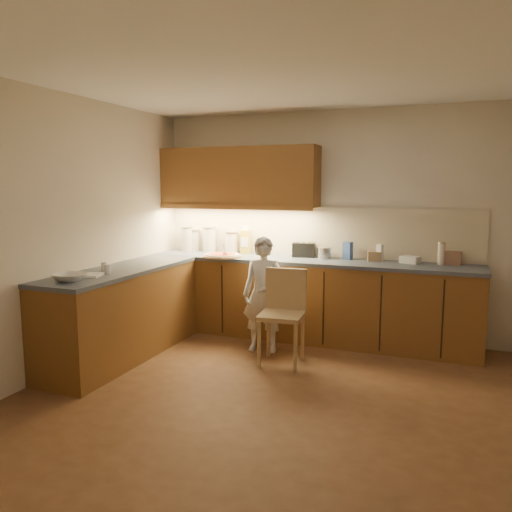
% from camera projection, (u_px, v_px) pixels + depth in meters
% --- Properties ---
extents(room, '(4.54, 4.50, 2.62)m').
position_uv_depth(room, '(296.00, 195.00, 3.85)').
color(room, brown).
rests_on(room, ground).
extents(l_counter, '(3.77, 2.62, 0.92)m').
position_uv_depth(l_counter, '(247.00, 303.00, 5.50)').
color(l_counter, brown).
rests_on(l_counter, ground).
extents(backsplash, '(3.75, 0.02, 0.58)m').
position_uv_depth(backsplash, '(314.00, 232.00, 5.88)').
color(backsplash, beige).
rests_on(backsplash, l_counter).
extents(upper_cabinets, '(1.95, 0.36, 0.73)m').
position_uv_depth(upper_cabinets, '(238.00, 177.00, 5.97)').
color(upper_cabinets, brown).
rests_on(upper_cabinets, ground).
extents(pizza_on_board, '(0.45, 0.45, 0.18)m').
position_uv_depth(pizza_on_board, '(222.00, 255.00, 5.83)').
color(pizza_on_board, tan).
rests_on(pizza_on_board, l_counter).
extents(child, '(0.48, 0.35, 1.22)m').
position_uv_depth(child, '(264.00, 294.00, 5.25)').
color(child, silver).
rests_on(child, ground).
extents(wooden_chair, '(0.45, 0.45, 0.93)m').
position_uv_depth(wooden_chair, '(283.00, 309.00, 4.93)').
color(wooden_chair, tan).
rests_on(wooden_chair, ground).
extents(mixing_bowl, '(0.30, 0.30, 0.07)m').
position_uv_depth(mixing_bowl, '(70.00, 277.00, 4.35)').
color(mixing_bowl, white).
rests_on(mixing_bowl, l_counter).
extents(canister_a, '(0.16, 0.16, 0.31)m').
position_uv_depth(canister_a, '(187.00, 239.00, 6.33)').
color(canister_a, beige).
rests_on(canister_a, l_counter).
extents(canister_b, '(0.15, 0.15, 0.27)m').
position_uv_depth(canister_b, '(194.00, 240.00, 6.38)').
color(canister_b, beige).
rests_on(canister_b, l_counter).
extents(canister_c, '(0.17, 0.17, 0.31)m').
position_uv_depth(canister_c, '(209.00, 239.00, 6.28)').
color(canister_c, silver).
rests_on(canister_c, l_counter).
extents(canister_d, '(0.16, 0.16, 0.26)m').
position_uv_depth(canister_d, '(232.00, 242.00, 6.19)').
color(canister_d, silver).
rests_on(canister_d, l_counter).
extents(oil_jug, '(0.12, 0.10, 0.34)m').
position_uv_depth(oil_jug, '(246.00, 241.00, 6.11)').
color(oil_jug, gold).
rests_on(oil_jug, l_counter).
extents(toaster, '(0.28, 0.19, 0.17)m').
position_uv_depth(toaster, '(304.00, 250.00, 5.82)').
color(toaster, black).
rests_on(toaster, l_counter).
extents(steel_pot, '(0.17, 0.17, 0.13)m').
position_uv_depth(steel_pot, '(324.00, 253.00, 5.71)').
color(steel_pot, '#ACADB1').
rests_on(steel_pot, l_counter).
extents(blue_box, '(0.12, 0.10, 0.20)m').
position_uv_depth(blue_box, '(348.00, 251.00, 5.64)').
color(blue_box, '#34539D').
rests_on(blue_box, l_counter).
extents(card_box_a, '(0.17, 0.13, 0.10)m').
position_uv_depth(card_box_a, '(374.00, 256.00, 5.52)').
color(card_box_a, tan).
rests_on(card_box_a, l_counter).
extents(white_bottle, '(0.08, 0.08, 0.18)m').
position_uv_depth(white_bottle, '(380.00, 253.00, 5.51)').
color(white_bottle, white).
rests_on(white_bottle, l_counter).
extents(flat_pack, '(0.23, 0.19, 0.08)m').
position_uv_depth(flat_pack, '(410.00, 260.00, 5.36)').
color(flat_pack, silver).
rests_on(flat_pack, l_counter).
extents(tall_jar, '(0.08, 0.08, 0.24)m').
position_uv_depth(tall_jar, '(441.00, 253.00, 5.24)').
color(tall_jar, white).
rests_on(tall_jar, l_counter).
extents(card_box_b, '(0.18, 0.15, 0.14)m').
position_uv_depth(card_box_b, '(452.00, 258.00, 5.26)').
color(card_box_b, '#9F7255').
rests_on(card_box_b, l_counter).
extents(dough_cloth, '(0.33, 0.29, 0.02)m').
position_uv_depth(dough_cloth, '(86.00, 275.00, 4.60)').
color(dough_cloth, white).
rests_on(dough_cloth, l_counter).
extents(spice_jar_a, '(0.06, 0.06, 0.08)m').
position_uv_depth(spice_jar_a, '(104.00, 266.00, 4.91)').
color(spice_jar_a, silver).
rests_on(spice_jar_a, l_counter).
extents(spice_jar_b, '(0.08, 0.08, 0.09)m').
position_uv_depth(spice_jar_b, '(107.00, 269.00, 4.71)').
color(spice_jar_b, white).
rests_on(spice_jar_b, l_counter).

